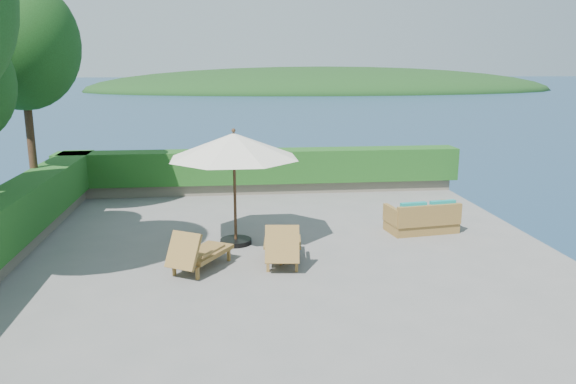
{
  "coord_description": "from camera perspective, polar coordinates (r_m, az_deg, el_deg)",
  "views": [
    {
      "loc": [
        -1.06,
        -11.58,
        3.95
      ],
      "look_at": [
        0.3,
        0.8,
        1.1
      ],
      "focal_mm": 35.0,
      "sensor_mm": 36.0,
      "label": 1
    }
  ],
  "objects": [
    {
      "name": "lounge_left",
      "position": [
        11.11,
        -9.13,
        -6.08
      ],
      "size": [
        1.32,
        1.63,
        0.88
      ],
      "rotation": [
        0.0,
        0.0,
        -0.54
      ],
      "color": "olive",
      "rests_on": "ground"
    },
    {
      "name": "ocean",
      "position": [
        13.55,
        -0.94,
        -17.98
      ],
      "size": [
        600.0,
        600.0,
        0.0
      ],
      "primitive_type": "plane",
      "color": "#18344C",
      "rests_on": "ground"
    },
    {
      "name": "offshore_island",
      "position": [
        153.96,
        3.54,
        10.27
      ],
      "size": [
        126.0,
        57.6,
        12.6
      ],
      "primitive_type": "ellipsoid",
      "color": "#183213",
      "rests_on": "ocean"
    },
    {
      "name": "wicker_loveseat",
      "position": [
        13.83,
        13.5,
        -2.72
      ],
      "size": [
        1.75,
        1.07,
        0.81
      ],
      "rotation": [
        0.0,
        0.0,
        0.14
      ],
      "color": "olive",
      "rests_on": "ground"
    },
    {
      "name": "ground",
      "position": [
        12.28,
        -0.99,
        -5.87
      ],
      "size": [
        12.0,
        12.0,
        0.0
      ],
      "primitive_type": "plane",
      "color": "slate",
      "rests_on": "ground"
    },
    {
      "name": "tree_far",
      "position": [
        15.59,
        -25.48,
        13.35
      ],
      "size": [
        2.8,
        2.8,
        6.03
      ],
      "color": "#472E1B",
      "rests_on": "ground"
    },
    {
      "name": "planter_wall_far",
      "position": [
        17.62,
        -2.68,
        0.52
      ],
      "size": [
        12.0,
        0.6,
        0.36
      ],
      "primitive_type": "cube",
      "color": "#716A5A",
      "rests_on": "ground"
    },
    {
      "name": "lounge_right",
      "position": [
        11.32,
        -0.57,
        -5.46
      ],
      "size": [
        0.83,
        1.67,
        0.93
      ],
      "rotation": [
        0.0,
        0.0,
        -0.11
      ],
      "color": "olive",
      "rests_on": "ground"
    },
    {
      "name": "foundation",
      "position": [
        12.86,
        -0.96,
        -12.43
      ],
      "size": [
        12.0,
        12.0,
        3.0
      ],
      "primitive_type": "cube",
      "color": "#5F574B",
      "rests_on": "ocean"
    },
    {
      "name": "hedge_far",
      "position": [
        17.49,
        -2.7,
        2.66
      ],
      "size": [
        12.4,
        0.9,
        1.0
      ],
      "primitive_type": "cube",
      "color": "#144715",
      "rests_on": "planter_wall_far"
    },
    {
      "name": "planter_wall_left",
      "position": [
        13.0,
        -26.52,
        -5.38
      ],
      "size": [
        0.6,
        12.0,
        0.36
      ],
      "primitive_type": "cube",
      "color": "#716A5A",
      "rests_on": "ground"
    },
    {
      "name": "side_table",
      "position": [
        11.4,
        -0.06,
        -5.5
      ],
      "size": [
        0.42,
        0.42,
        0.43
      ],
      "rotation": [
        0.0,
        0.0,
        0.04
      ],
      "color": "brown",
      "rests_on": "ground"
    },
    {
      "name": "patio_umbrella",
      "position": [
        12.22,
        -5.52,
        4.58
      ],
      "size": [
        3.81,
        3.81,
        2.6
      ],
      "rotation": [
        0.0,
        0.0,
        0.4
      ],
      "color": "black",
      "rests_on": "ground"
    },
    {
      "name": "hedge_left",
      "position": [
        12.82,
        -26.82,
        -2.53
      ],
      "size": [
        0.9,
        12.4,
        1.0
      ],
      "primitive_type": "cube",
      "color": "#144715",
      "rests_on": "planter_wall_left"
    }
  ]
}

